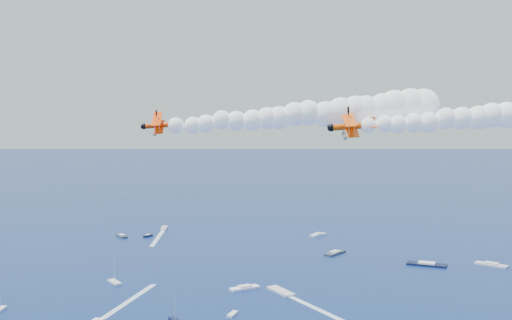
% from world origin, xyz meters
% --- Properties ---
extents(biplane_lead, '(10.85, 12.65, 8.81)m').
position_xyz_m(biplane_lead, '(20.27, 22.02, 56.46)').
color(biplane_lead, '#F55205').
extents(biplane_trail, '(9.28, 10.44, 7.03)m').
position_xyz_m(biplane_trail, '(-11.74, 12.27, 56.61)').
color(biplane_trail, '#FF3F05').
extents(smoke_trail_lead, '(51.51, 30.95, 9.64)m').
position_xyz_m(smoke_trail_lead, '(44.38, 29.01, 58.33)').
color(smoke_trail_lead, white).
extents(smoke_trail_trail, '(51.93, 39.45, 9.64)m').
position_xyz_m(smoke_trail_trail, '(11.37, 22.05, 58.48)').
color(smoke_trail_trail, white).
extents(spectator_boats, '(234.00, 178.07, 0.70)m').
position_xyz_m(spectator_boats, '(-8.36, 118.44, 0.35)').
color(spectator_boats, silver).
rests_on(spectator_boats, ground).
extents(boat_wakes, '(120.76, 127.65, 0.04)m').
position_xyz_m(boat_wakes, '(-52.06, 115.53, 0.03)').
color(boat_wakes, white).
rests_on(boat_wakes, ground).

